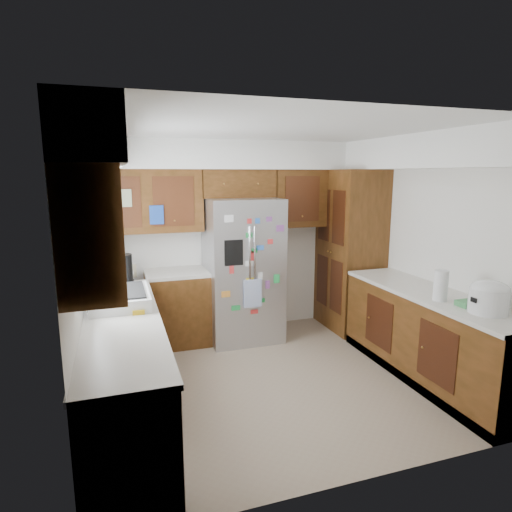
{
  "coord_description": "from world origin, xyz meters",
  "views": [
    {
      "loc": [
        -1.5,
        -3.86,
        2.1
      ],
      "look_at": [
        -0.11,
        0.35,
        1.24
      ],
      "focal_mm": 30.0,
      "sensor_mm": 36.0,
      "label": 1
    }
  ],
  "objects_px": {
    "fridge": "(243,270)",
    "rice_cooker": "(489,296)",
    "paper_towel": "(441,286)",
    "pantry": "(350,250)"
  },
  "relations": [
    {
      "from": "paper_towel",
      "to": "pantry",
      "type": "bearing_deg",
      "value": 85.94
    },
    {
      "from": "rice_cooker",
      "to": "paper_towel",
      "type": "bearing_deg",
      "value": 107.27
    },
    {
      "from": "fridge",
      "to": "rice_cooker",
      "type": "distance_m",
      "value": 2.79
    },
    {
      "from": "rice_cooker",
      "to": "paper_towel",
      "type": "xyz_separation_m",
      "value": [
        -0.13,
        0.42,
        -0.0
      ]
    },
    {
      "from": "rice_cooker",
      "to": "paper_towel",
      "type": "height_order",
      "value": "paper_towel"
    },
    {
      "from": "pantry",
      "to": "fridge",
      "type": "xyz_separation_m",
      "value": [
        -1.5,
        0.05,
        -0.17
      ]
    },
    {
      "from": "fridge",
      "to": "paper_towel",
      "type": "height_order",
      "value": "fridge"
    },
    {
      "from": "pantry",
      "to": "rice_cooker",
      "type": "xyz_separation_m",
      "value": [
        -0.0,
        -2.29,
        -0.01
      ]
    },
    {
      "from": "fridge",
      "to": "paper_towel",
      "type": "distance_m",
      "value": 2.36
    },
    {
      "from": "pantry",
      "to": "paper_towel",
      "type": "relative_size",
      "value": 7.41
    }
  ]
}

